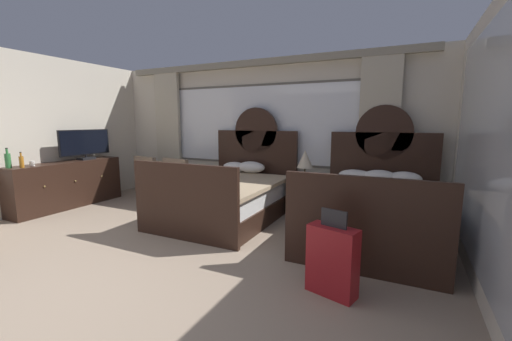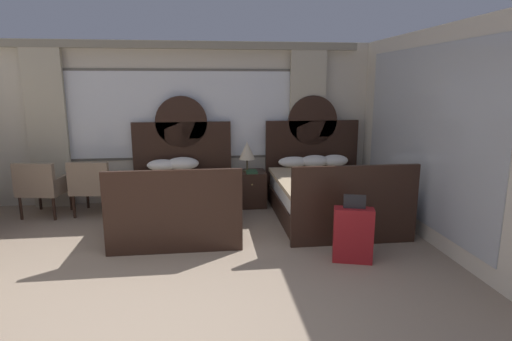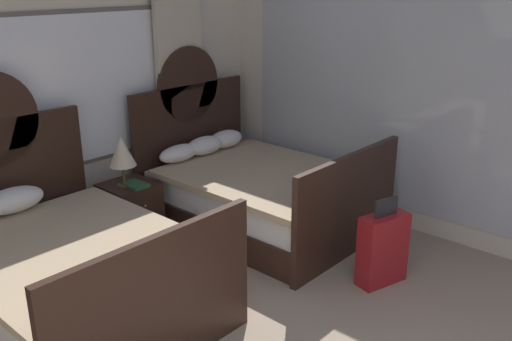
{
  "view_description": "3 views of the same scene",
  "coord_description": "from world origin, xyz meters",
  "px_view_note": "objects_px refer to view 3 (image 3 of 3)",
  "views": [
    {
      "loc": [
        2.58,
        -1.51,
        1.56
      ],
      "look_at": [
        0.94,
        1.91,
        0.97
      ],
      "focal_mm": 22.24,
      "sensor_mm": 36.0,
      "label": 1
    },
    {
      "loc": [
        0.39,
        -3.06,
        2.01
      ],
      "look_at": [
        1.08,
        2.53,
        0.82
      ],
      "focal_mm": 28.87,
      "sensor_mm": 36.0,
      "label": 2
    },
    {
      "loc": [
        -1.89,
        -0.83,
        2.55
      ],
      "look_at": [
        1.26,
        1.99,
        1.06
      ],
      "focal_mm": 38.99,
      "sensor_mm": 36.0,
      "label": 3
    }
  ],
  "objects_px": {
    "bed_near_mirror": "(256,191)",
    "nightstand_between_beds": "(131,211)",
    "bed_near_window": "(67,269)",
    "book_on_nightstand": "(135,185)",
    "table_lamp_on_nightstand": "(122,152)",
    "suitcase_on_floor": "(383,249)"
  },
  "relations": [
    {
      "from": "table_lamp_on_nightstand",
      "to": "suitcase_on_floor",
      "type": "distance_m",
      "value": 2.61
    },
    {
      "from": "nightstand_between_beds",
      "to": "suitcase_on_floor",
      "type": "relative_size",
      "value": 0.74
    },
    {
      "from": "bed_near_window",
      "to": "bed_near_mirror",
      "type": "xyz_separation_m",
      "value": [
        2.24,
        0.01,
        0.0
      ]
    },
    {
      "from": "suitcase_on_floor",
      "to": "table_lamp_on_nightstand",
      "type": "bearing_deg",
      "value": 112.75
    },
    {
      "from": "book_on_nightstand",
      "to": "bed_near_window",
      "type": "bearing_deg",
      "value": -151.14
    },
    {
      "from": "table_lamp_on_nightstand",
      "to": "book_on_nightstand",
      "type": "xyz_separation_m",
      "value": [
        0.06,
        -0.08,
        -0.33
      ]
    },
    {
      "from": "book_on_nightstand",
      "to": "nightstand_between_beds",
      "type": "bearing_deg",
      "value": 95.24
    },
    {
      "from": "bed_near_window",
      "to": "book_on_nightstand",
      "type": "height_order",
      "value": "bed_near_window"
    },
    {
      "from": "nightstand_between_beds",
      "to": "suitcase_on_floor",
      "type": "distance_m",
      "value": 2.53
    },
    {
      "from": "bed_near_window",
      "to": "suitcase_on_floor",
      "type": "xyz_separation_m",
      "value": [
        2.04,
        -1.63,
        -0.05
      ]
    },
    {
      "from": "table_lamp_on_nightstand",
      "to": "suitcase_on_floor",
      "type": "bearing_deg",
      "value": -67.25
    },
    {
      "from": "table_lamp_on_nightstand",
      "to": "book_on_nightstand",
      "type": "bearing_deg",
      "value": -52.49
    },
    {
      "from": "nightstand_between_beds",
      "to": "book_on_nightstand",
      "type": "height_order",
      "value": "book_on_nightstand"
    },
    {
      "from": "bed_near_window",
      "to": "suitcase_on_floor",
      "type": "height_order",
      "value": "bed_near_window"
    },
    {
      "from": "bed_near_mirror",
      "to": "table_lamp_on_nightstand",
      "type": "distance_m",
      "value": 1.48
    },
    {
      "from": "bed_near_window",
      "to": "nightstand_between_beds",
      "type": "xyz_separation_m",
      "value": [
        1.12,
        0.72,
        -0.07
      ]
    },
    {
      "from": "bed_near_mirror",
      "to": "nightstand_between_beds",
      "type": "height_order",
      "value": "bed_near_mirror"
    },
    {
      "from": "suitcase_on_floor",
      "to": "bed_near_window",
      "type": "bearing_deg",
      "value": 141.44
    },
    {
      "from": "table_lamp_on_nightstand",
      "to": "suitcase_on_floor",
      "type": "relative_size",
      "value": 0.63
    },
    {
      "from": "nightstand_between_beds",
      "to": "suitcase_on_floor",
      "type": "xyz_separation_m",
      "value": [
        0.92,
        -2.35,
        0.03
      ]
    },
    {
      "from": "bed_near_window",
      "to": "book_on_nightstand",
      "type": "relative_size",
      "value": 8.6
    },
    {
      "from": "nightstand_between_beds",
      "to": "table_lamp_on_nightstand",
      "type": "distance_m",
      "value": 0.64
    }
  ]
}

